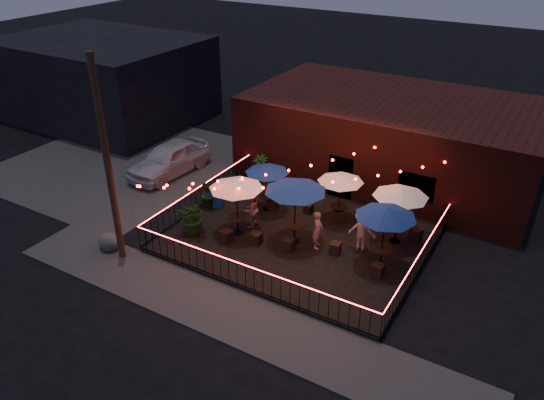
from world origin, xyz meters
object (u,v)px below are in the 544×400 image
(cafe_table_2, at_px, (296,187))
(cafe_table_4, at_px, (386,213))
(cafe_table_1, at_px, (267,170))
(boulder, at_px, (109,242))
(cafe_table_0, at_px, (236,185))
(cafe_table_5, at_px, (401,193))
(utility_pole, at_px, (108,164))
(cafe_table_3, at_px, (341,179))
(cooler, at_px, (215,196))

(cafe_table_2, xyz_separation_m, cafe_table_4, (3.58, 0.20, -0.20))
(cafe_table_1, bearing_deg, boulder, -123.58)
(cafe_table_0, xyz_separation_m, cafe_table_5, (5.85, 2.72, -0.04))
(utility_pole, distance_m, cafe_table_1, 6.94)
(cafe_table_3, relative_size, cafe_table_4, 1.04)
(cafe_table_2, distance_m, boulder, 7.74)
(cafe_table_2, bearing_deg, cafe_table_3, 72.07)
(cafe_table_1, relative_size, cafe_table_5, 0.87)
(utility_pole, distance_m, cafe_table_2, 6.98)
(cafe_table_5, bearing_deg, cooler, -170.56)
(cafe_table_5, bearing_deg, cafe_table_1, -176.32)
(utility_pole, height_order, cafe_table_3, utility_pole)
(cafe_table_0, bearing_deg, cafe_table_3, 44.56)
(cafe_table_2, height_order, cooler, cafe_table_2)
(cafe_table_1, bearing_deg, cafe_table_4, -14.51)
(cafe_table_2, bearing_deg, cooler, 170.21)
(cooler, bearing_deg, cafe_table_3, -6.28)
(cafe_table_0, distance_m, cooler, 3.10)
(cooler, relative_size, boulder, 1.06)
(utility_pole, bearing_deg, cafe_table_3, 47.13)
(cafe_table_3, bearing_deg, cafe_table_0, -135.44)
(cafe_table_3, height_order, boulder, cafe_table_3)
(cafe_table_3, distance_m, cooler, 5.78)
(cafe_table_3, xyz_separation_m, cooler, (-5.31, -1.72, -1.49))
(boulder, bearing_deg, cafe_table_4, 23.66)
(cafe_table_0, xyz_separation_m, boulder, (-3.84, -3.47, -2.03))
(cafe_table_2, height_order, cafe_table_4, cafe_table_2)
(cafe_table_4, bearing_deg, cafe_table_0, -172.21)
(cafe_table_0, xyz_separation_m, cafe_table_4, (5.93, 0.81, 0.04))
(cafe_table_1, height_order, cafe_table_3, cafe_table_3)
(cafe_table_2, relative_size, cooler, 2.80)
(cafe_table_3, bearing_deg, cafe_table_5, -8.22)
(utility_pole, xyz_separation_m, cooler, (0.90, 4.97, -3.36))
(cafe_table_1, bearing_deg, cafe_table_3, 13.71)
(utility_pole, bearing_deg, cooler, 79.74)
(cafe_table_3, bearing_deg, utility_pole, -132.87)
(cafe_table_1, bearing_deg, cafe_table_0, -90.49)
(cafe_table_3, xyz_separation_m, cafe_table_5, (2.70, -0.39, 0.22))
(cafe_table_3, bearing_deg, cooler, -162.06)
(cafe_table_0, bearing_deg, cooler, 147.31)
(cooler, bearing_deg, cafe_table_4, -28.28)
(boulder, bearing_deg, cafe_table_2, 33.40)
(cafe_table_2, relative_size, cafe_table_4, 1.09)
(cafe_table_5, distance_m, cooler, 8.30)
(cafe_table_5, bearing_deg, boulder, -147.44)
(utility_pole, xyz_separation_m, cafe_table_2, (5.41, 4.20, -1.38))
(utility_pole, relative_size, cafe_table_3, 3.09)
(utility_pole, bearing_deg, cafe_table_1, 62.55)
(cafe_table_4, bearing_deg, cooler, 175.94)
(cafe_table_3, distance_m, cafe_table_4, 3.61)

